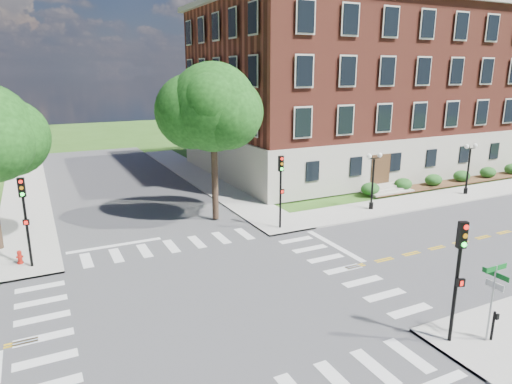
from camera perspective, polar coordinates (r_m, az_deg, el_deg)
name	(u,v)px	position (r m, az deg, el deg)	size (l,w,h in m)	color
ground	(215,299)	(21.59, -5.09, -13.14)	(160.00, 160.00, 0.00)	#2E5518
road_ew	(215,299)	(21.59, -5.09, -13.13)	(90.00, 12.00, 0.01)	#3D3D3F
road_ns	(215,299)	(21.59, -5.09, -13.12)	(12.00, 90.00, 0.01)	#3D3D3F
sidewalk_ne	(313,187)	(41.15, 7.15, 0.61)	(34.00, 34.00, 0.12)	#9E9B93
crosswalk_east	(343,269)	(24.79, 10.82, -9.49)	(2.20, 10.20, 0.02)	silver
stop_bar_east	(334,246)	(27.89, 9.76, -6.62)	(0.40, 5.50, 0.00)	silver
main_building	(350,89)	(50.34, 11.65, 12.55)	(30.60, 22.40, 16.50)	#AEA999
shrub_row	(447,185)	(45.39, 22.77, 0.81)	(18.00, 2.00, 1.30)	#21541C
tree_d	(213,107)	(30.67, -5.38, 10.47)	(5.89, 5.89, 10.65)	#2E2317
traffic_signal_se	(459,267)	(18.48, 24.00, -8.53)	(0.37, 0.44, 4.80)	black
traffic_signal_ne	(281,182)	(29.38, 3.11, 1.20)	(0.33, 0.37, 4.80)	black
traffic_signal_nw	(25,211)	(26.23, -26.94, -2.11)	(0.36, 0.42, 4.80)	black
twin_lamp_west	(373,178)	(34.71, 14.41, 1.76)	(1.36, 0.36, 4.23)	black
twin_lamp_east	(469,166)	(41.80, 25.04, 3.00)	(1.36, 0.36, 4.23)	black
street_sign_pole	(494,288)	(19.44, 27.57, -10.62)	(1.10, 1.10, 3.10)	gray
push_button_post	(494,324)	(20.19, 27.57, -14.46)	(0.14, 0.21, 1.20)	black
fire_hydrant	(20,257)	(27.71, -27.43, -7.28)	(0.35, 0.35, 0.75)	#9F150C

